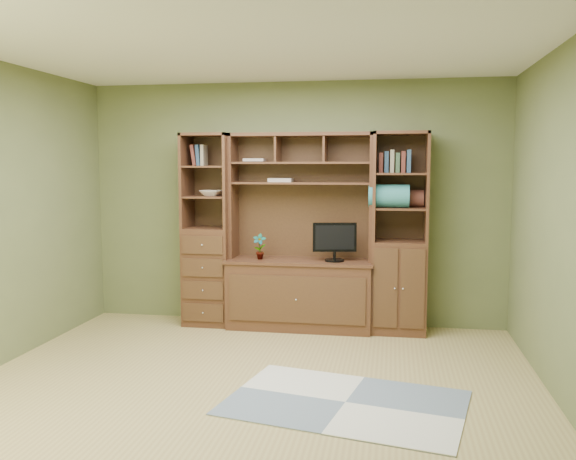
% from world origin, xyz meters
% --- Properties ---
extents(room, '(4.60, 4.10, 2.64)m').
position_xyz_m(room, '(0.00, 0.00, 1.30)').
color(room, tan).
rests_on(room, ground).
extents(center_hutch, '(1.54, 0.53, 2.05)m').
position_xyz_m(center_hutch, '(0.10, 1.73, 1.02)').
color(center_hutch, '#492A19').
rests_on(center_hutch, ground).
extents(left_tower, '(0.50, 0.45, 2.05)m').
position_xyz_m(left_tower, '(-0.90, 1.77, 1.02)').
color(left_tower, '#492A19').
rests_on(left_tower, ground).
extents(right_tower, '(0.55, 0.45, 2.05)m').
position_xyz_m(right_tower, '(1.13, 1.77, 1.02)').
color(right_tower, '#492A19').
rests_on(right_tower, ground).
extents(rug, '(1.86, 1.43, 0.01)m').
position_xyz_m(rug, '(0.74, -0.24, 0.01)').
color(rug, '#A2A7A7').
rests_on(rug, ground).
extents(monitor, '(0.48, 0.28, 0.55)m').
position_xyz_m(monitor, '(0.47, 1.70, 1.01)').
color(monitor, black).
rests_on(monitor, center_hutch).
extents(orchid, '(0.14, 0.10, 0.27)m').
position_xyz_m(orchid, '(-0.32, 1.70, 0.86)').
color(orchid, '#B76B3E').
rests_on(orchid, center_hutch).
extents(magazines, '(0.25, 0.18, 0.04)m').
position_xyz_m(magazines, '(-0.12, 1.82, 1.56)').
color(magazines, '#B0A196').
rests_on(magazines, center_hutch).
extents(bowl, '(0.24, 0.24, 0.06)m').
position_xyz_m(bowl, '(-0.86, 1.77, 1.42)').
color(bowl, white).
rests_on(bowl, left_tower).
extents(blanket_teal, '(0.40, 0.23, 0.23)m').
position_xyz_m(blanket_teal, '(1.01, 1.73, 1.41)').
color(blanket_teal, teal).
rests_on(blanket_teal, right_tower).
extents(blanket_red, '(0.31, 0.17, 0.17)m').
position_xyz_m(blanket_red, '(1.20, 1.85, 1.38)').
color(blanket_red, brown).
rests_on(blanket_red, right_tower).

